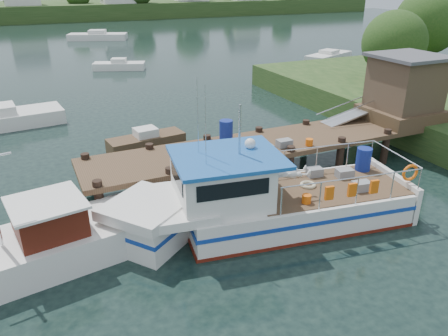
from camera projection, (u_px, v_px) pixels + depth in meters
name	position (u px, v px, depth m)	size (l,w,h in m)	color
ground_plane	(231.00, 179.00, 18.11)	(160.00, 160.00, 0.00)	black
far_shore	(51.00, 7.00, 85.73)	(140.00, 42.55, 9.22)	#2F481D
dock	(361.00, 109.00, 19.70)	(16.60, 3.00, 4.78)	#4C3624
lobster_boat	(259.00, 202.00, 14.37)	(10.56, 4.34, 5.08)	silver
work_boat	(21.00, 251.00, 12.25)	(7.89, 3.43, 4.12)	silver
moored_rowboat	(146.00, 141.00, 21.11)	(3.81, 1.70, 1.07)	#4C3624
moored_far	(98.00, 36.00, 57.50)	(7.87, 5.01, 1.27)	silver
moored_b	(119.00, 65.00, 39.21)	(4.77, 3.09, 1.00)	silver
moored_c	(329.00, 56.00, 44.02)	(6.30, 4.25, 0.94)	silver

